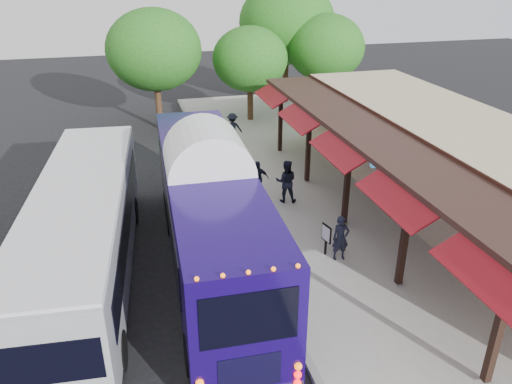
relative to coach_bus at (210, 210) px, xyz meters
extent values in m
plane|color=black|center=(1.45, -2.71, -2.04)|extent=(90.00, 90.00, 0.00)
cube|color=#9E9B93|center=(6.45, 1.29, -1.97)|extent=(10.00, 40.00, 0.15)
cube|color=gray|center=(1.50, 1.29, -1.97)|extent=(0.20, 40.00, 0.16)
cube|color=tan|center=(9.95, 1.29, -0.24)|extent=(5.00, 20.00, 3.60)
cube|color=black|center=(7.43, 1.29, 1.26)|extent=(0.06, 20.00, 0.60)
cube|color=#331E19|center=(6.35, 1.29, 1.36)|extent=(2.60, 20.00, 0.18)
cube|color=black|center=(5.23, -6.71, -0.24)|extent=(0.18, 0.18, 3.16)
cube|color=maroon|center=(4.80, -6.71, 1.11)|extent=(1.00, 3.20, 0.57)
cube|color=black|center=(5.23, -2.71, -0.24)|extent=(0.18, 0.18, 3.16)
cube|color=maroon|center=(4.80, -2.71, 1.11)|extent=(1.00, 3.20, 0.57)
cube|color=black|center=(5.23, 1.29, -0.24)|extent=(0.18, 0.18, 3.16)
cube|color=maroon|center=(4.80, 1.29, 1.11)|extent=(1.00, 3.20, 0.57)
cube|color=black|center=(5.23, 5.29, -0.24)|extent=(0.18, 0.18, 3.16)
cube|color=maroon|center=(4.80, 5.29, 1.11)|extent=(1.00, 3.20, 0.57)
cube|color=black|center=(5.23, 9.29, -0.24)|extent=(0.18, 0.18, 3.16)
cube|color=maroon|center=(4.80, 9.29, 1.11)|extent=(1.00, 3.20, 0.57)
sphere|color=#185587|center=(5.65, -4.71, 0.84)|extent=(0.26, 0.26, 0.26)
sphere|color=#185587|center=(5.65, 0.29, 0.84)|extent=(0.26, 0.26, 0.26)
sphere|color=#185587|center=(5.65, 5.29, 0.84)|extent=(0.26, 0.26, 0.26)
cube|color=#170754|center=(0.00, 0.01, -0.05)|extent=(2.95, 11.91, 3.10)
cube|color=#170754|center=(0.00, 0.01, -1.75)|extent=(2.89, 11.79, 0.34)
ellipsoid|color=white|center=(0.00, 0.01, 1.48)|extent=(2.94, 11.67, 0.55)
cube|color=black|center=(0.00, -5.91, 0.47)|extent=(2.06, 0.11, 1.28)
sphere|color=#FF0C0C|center=(1.08, -5.93, -1.37)|extent=(0.18, 0.18, 0.18)
cylinder|color=black|center=(-1.14, -4.48, -1.53)|extent=(0.33, 1.03, 1.02)
cylinder|color=black|center=(1.14, -4.48, -1.53)|extent=(0.33, 1.03, 1.02)
cylinder|color=black|center=(-1.14, 3.80, -1.53)|extent=(0.33, 1.03, 1.02)
cylinder|color=black|center=(1.14, 3.80, -1.53)|extent=(0.33, 1.03, 1.02)
cube|color=gray|center=(-3.79, 0.32, -0.34)|extent=(3.51, 11.85, 2.69)
cube|color=black|center=(-5.07, 0.32, -0.11)|extent=(0.86, 9.90, 1.02)
cube|color=black|center=(-2.51, 0.32, -0.11)|extent=(0.86, 9.90, 1.02)
cube|color=silver|center=(-3.79, 0.32, 1.05)|extent=(3.44, 11.62, 0.10)
cylinder|color=black|center=(-4.95, -3.77, -1.56)|extent=(0.36, 1.00, 0.98)
cylinder|color=black|center=(-2.62, -3.77, -1.56)|extent=(0.36, 1.00, 0.98)
cylinder|color=black|center=(-4.95, 3.83, -1.56)|extent=(0.36, 1.00, 0.98)
cylinder|color=black|center=(-2.62, 3.83, -1.56)|extent=(0.36, 1.00, 0.98)
imported|color=black|center=(4.09, -0.89, -1.12)|extent=(0.59, 0.41, 1.54)
imported|color=black|center=(3.72, 3.69, -1.01)|extent=(1.02, 0.90, 1.77)
imported|color=black|center=(2.77, 4.49, -1.13)|extent=(0.92, 0.45, 1.53)
imported|color=black|center=(3.19, 11.29, -1.08)|extent=(1.06, 0.62, 1.63)
cube|color=black|center=(3.75, -0.52, -1.34)|extent=(0.07, 0.07, 1.10)
cube|color=black|center=(3.75, -0.52, -1.09)|extent=(0.15, 0.50, 0.60)
cube|color=white|center=(3.72, -0.52, -1.09)|extent=(0.10, 0.41, 0.50)
cylinder|color=#382314|center=(5.20, 15.31, -0.75)|extent=(0.36, 0.36, 2.58)
ellipsoid|color=#235415|center=(5.20, 15.31, 1.77)|extent=(4.46, 4.46, 3.79)
cylinder|color=#382314|center=(8.62, 18.90, -0.22)|extent=(0.36, 0.36, 3.64)
ellipsoid|color=#235415|center=(8.62, 18.90, 3.34)|extent=(6.29, 6.29, 5.35)
cylinder|color=#382314|center=(10.30, 16.14, -0.64)|extent=(0.36, 0.36, 2.81)
ellipsoid|color=#235415|center=(10.30, 16.14, 2.11)|extent=(4.85, 4.85, 4.12)
cylinder|color=#382314|center=(-0.32, 15.35, -0.50)|extent=(0.36, 0.36, 3.09)
ellipsoid|color=#235415|center=(-0.32, 15.35, 2.52)|extent=(5.33, 5.33, 4.53)
camera|label=1|loc=(-2.16, -13.72, 7.04)|focal=35.00mm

